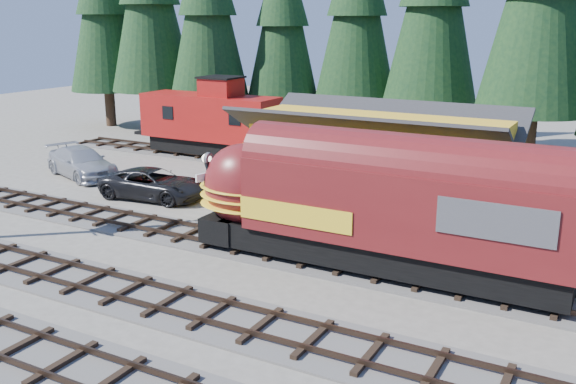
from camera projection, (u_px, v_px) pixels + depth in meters
The scene contains 7 objects.
ground at pixel (261, 297), 21.87m from camera, with size 120.00×120.00×0.00m, color #6B665B.
track_spur at pixel (272, 164), 41.73m from camera, with size 32.00×3.20×0.33m.
depot at pixel (376, 156), 29.98m from camera, with size 12.80×7.00×5.30m.
locomotive at pixel (364, 209), 23.68m from camera, with size 14.82×2.95×4.03m.
caboose at pixel (211, 121), 43.30m from camera, with size 9.76×2.83×5.08m.
pickup_truck_a at pixel (154, 184), 33.67m from camera, with size 2.63×5.71×1.59m, color black.
pickup_truck_b at pixel (82, 163), 38.35m from camera, with size 2.41×5.94×1.72m, color #AEB0B6.
Camera 1 is at (10.51, -17.24, 9.21)m, focal length 40.00 mm.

